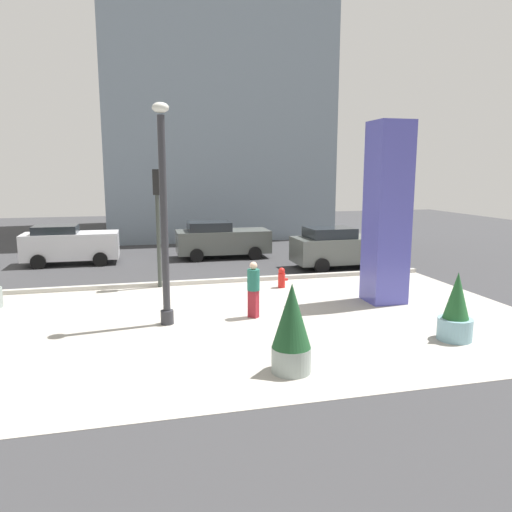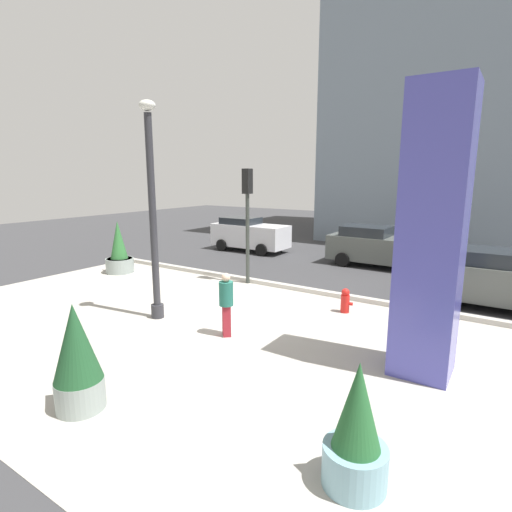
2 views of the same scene
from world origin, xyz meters
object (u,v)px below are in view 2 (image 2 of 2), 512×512
at_px(potted_plant_mid_plaza, 356,434).
at_px(car_curb_west, 495,279).
at_px(potted_plant_near_right, 119,253).
at_px(art_pillar_blue, 432,236).
at_px(car_far_lane, 379,247).
at_px(potted_plant_near_left, 77,358).
at_px(fire_hydrant, 345,301).
at_px(car_curb_east, 249,234).
at_px(lamp_post, 153,217).
at_px(traffic_light_far_side, 248,207).
at_px(pedestrian_crossing, 226,301).

relative_size(potted_plant_mid_plaza, car_curb_west, 0.40).
height_order(potted_plant_near_right, potted_plant_mid_plaza, potted_plant_near_right).
bearing_deg(art_pillar_blue, car_far_lane, 111.56).
xyz_separation_m(art_pillar_blue, car_curb_west, (0.98, 5.67, -1.98)).
distance_m(art_pillar_blue, potted_plant_near_left, 6.95).
xyz_separation_m(art_pillar_blue, fire_hydrant, (-2.68, 2.65, -2.51)).
bearing_deg(car_curb_east, car_far_lane, 0.40).
relative_size(lamp_post, car_curb_east, 1.42).
xyz_separation_m(fire_hydrant, traffic_light_far_side, (-4.33, 1.16, 2.55)).
relative_size(art_pillar_blue, car_curb_west, 1.31).
distance_m(fire_hydrant, pedestrian_crossing, 3.90).
height_order(potted_plant_mid_plaza, car_far_lane, car_far_lane).
distance_m(traffic_light_far_side, car_far_lane, 6.84).
height_order(fire_hydrant, car_curb_east, car_curb_east).
bearing_deg(potted_plant_near_right, traffic_light_far_side, 15.79).
height_order(potted_plant_near_right, car_far_lane, potted_plant_near_right).
distance_m(lamp_post, potted_plant_near_left, 5.01).
distance_m(art_pillar_blue, car_curb_east, 14.44).
relative_size(art_pillar_blue, potted_plant_near_left, 2.98).
distance_m(potted_plant_near_right, potted_plant_near_left, 10.48).
bearing_deg(car_far_lane, car_curb_east, -179.60).
bearing_deg(traffic_light_far_side, fire_hydrant, -14.94).
height_order(car_far_lane, pedestrian_crossing, car_far_lane).
bearing_deg(car_curb_east, lamp_post, -69.85).
xyz_separation_m(potted_plant_mid_plaza, car_curb_east, (-10.70, 13.22, 0.17)).
height_order(car_curb_west, car_far_lane, car_curb_west).
height_order(potted_plant_near_left, car_curb_west, potted_plant_near_left).
distance_m(potted_plant_near_right, car_curb_east, 7.38).
relative_size(art_pillar_blue, traffic_light_far_side, 1.34).
bearing_deg(fire_hydrant, car_curb_west, 39.63).
bearing_deg(traffic_light_far_side, car_curb_west, 13.17).
bearing_deg(car_curb_west, traffic_light_far_side, -166.83).
height_order(fire_hydrant, car_curb_west, car_curb_west).
bearing_deg(art_pillar_blue, pedestrian_crossing, -171.00).
xyz_separation_m(potted_plant_mid_plaza, fire_hydrant, (-2.61, 6.45, -0.38)).
bearing_deg(lamp_post, potted_plant_near_right, 151.32).
bearing_deg(pedestrian_crossing, art_pillar_blue, 9.00).
height_order(fire_hydrant, pedestrian_crossing, pedestrian_crossing).
xyz_separation_m(art_pillar_blue, potted_plant_near_left, (-4.71, -4.73, -1.93)).
height_order(lamp_post, potted_plant_near_left, lamp_post).
bearing_deg(pedestrian_crossing, lamp_post, -179.22).
distance_m(potted_plant_mid_plaza, pedestrian_crossing, 5.45).
distance_m(lamp_post, car_curb_west, 10.47).
height_order(art_pillar_blue, potted_plant_mid_plaza, art_pillar_blue).
relative_size(lamp_post, car_curb_west, 1.35).
relative_size(art_pillar_blue, fire_hydrant, 7.68).
xyz_separation_m(potted_plant_near_left, fire_hydrant, (2.03, 7.38, -0.58)).
relative_size(traffic_light_far_side, pedestrian_crossing, 2.59).
height_order(potted_plant_near_right, potted_plant_near_left, potted_plant_near_right).
bearing_deg(potted_plant_near_right, potted_plant_near_left, -41.73).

